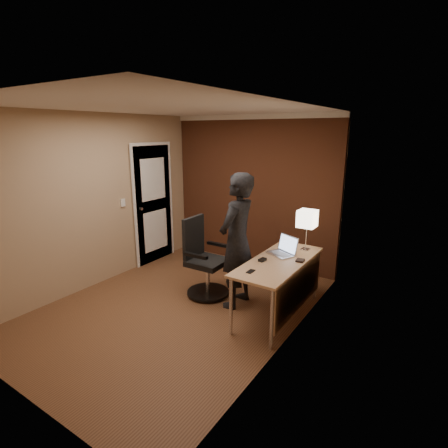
# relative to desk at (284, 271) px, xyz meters

# --- Properties ---
(room) EXTENTS (4.00, 4.00, 4.00)m
(room) POSITION_rel_desk_xyz_m (-1.53, 1.04, 0.77)
(room) COLOR brown
(room) RESTS_ON ground
(desk) EXTENTS (0.60, 1.50, 0.73)m
(desk) POSITION_rel_desk_xyz_m (0.00, 0.00, 0.00)
(desk) COLOR tan
(desk) RESTS_ON ground
(desk_lamp) EXTENTS (0.22, 0.22, 0.54)m
(desk_lamp) POSITION_rel_desk_xyz_m (0.06, 0.54, 0.55)
(desk_lamp) COLOR silver
(desk_lamp) RESTS_ON desk
(laptop) EXTENTS (0.41, 0.38, 0.23)m
(laptop) POSITION_rel_desk_xyz_m (-0.12, 0.24, 0.19)
(laptop) COLOR silver
(laptop) RESTS_ON desk
(mouse) EXTENTS (0.07, 0.11, 0.03)m
(mouse) POSITION_rel_desk_xyz_m (-0.23, -0.13, 0.14)
(mouse) COLOR black
(mouse) RESTS_ON desk
(phone) EXTENTS (0.06, 0.12, 0.01)m
(phone) POSITION_rel_desk_xyz_m (-0.19, -0.50, 0.13)
(phone) COLOR black
(phone) RESTS_ON desk
(wallet) EXTENTS (0.10, 0.12, 0.02)m
(wallet) POSITION_rel_desk_xyz_m (0.15, 0.11, 0.14)
(wallet) COLOR black
(wallet) RESTS_ON desk
(office_chair) EXTENTS (0.59, 0.61, 1.08)m
(office_chair) POSITION_rel_desk_xyz_m (-1.19, -0.03, -0.12)
(office_chair) COLOR black
(office_chair) RESTS_ON ground
(person) EXTENTS (0.44, 0.65, 1.76)m
(person) POSITION_rel_desk_xyz_m (-0.65, -0.03, 0.28)
(person) COLOR black
(person) RESTS_ON ground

